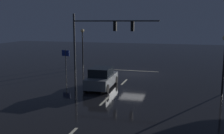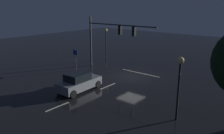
# 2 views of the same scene
# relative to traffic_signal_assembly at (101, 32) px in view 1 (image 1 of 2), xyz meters

# --- Properties ---
(ground_plane) EXTENTS (80.00, 80.00, 0.00)m
(ground_plane) POSITION_rel_traffic_signal_assembly_xyz_m (-3.60, 0.59, -4.34)
(ground_plane) COLOR black
(traffic_signal_assembly) EXTENTS (9.50, 0.47, 6.27)m
(traffic_signal_assembly) POSITION_rel_traffic_signal_assembly_xyz_m (0.00, 0.00, 0.00)
(traffic_signal_assembly) COLOR #383A3D
(traffic_signal_assembly) RESTS_ON ground_plane
(lane_dash_far) EXTENTS (0.16, 2.20, 0.01)m
(lane_dash_far) POSITION_rel_traffic_signal_assembly_xyz_m (-3.60, 4.59, -4.34)
(lane_dash_far) COLOR beige
(lane_dash_far) RESTS_ON ground_plane
(lane_dash_mid) EXTENTS (0.16, 2.20, 0.01)m
(lane_dash_mid) POSITION_rel_traffic_signal_assembly_xyz_m (-3.60, 10.59, -4.34)
(lane_dash_mid) COLOR beige
(lane_dash_mid) RESTS_ON ground_plane
(stop_bar) EXTENTS (5.00, 0.16, 0.01)m
(stop_bar) POSITION_rel_traffic_signal_assembly_xyz_m (-3.60, -1.19, -4.34)
(stop_bar) COLOR beige
(stop_bar) RESTS_ON ground_plane
(car_approaching) EXTENTS (2.04, 4.42, 1.70)m
(car_approaching) POSITION_rel_traffic_signal_assembly_xyz_m (-2.27, 7.11, -3.54)
(car_approaching) COLOR slate
(car_approaching) RESTS_ON ground_plane
(street_lamp_right_kerb) EXTENTS (0.44, 0.44, 4.51)m
(street_lamp_right_kerb) POSITION_rel_traffic_signal_assembly_xyz_m (3.56, -3.37, -1.13)
(street_lamp_right_kerb) COLOR black
(street_lamp_right_kerb) RESTS_ON ground_plane
(route_sign) EXTENTS (0.89, 0.23, 2.58)m
(route_sign) POSITION_rel_traffic_signal_assembly_xyz_m (2.93, 2.87, -2.48)
(route_sign) COLOR #383A3D
(route_sign) RESTS_ON ground_plane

